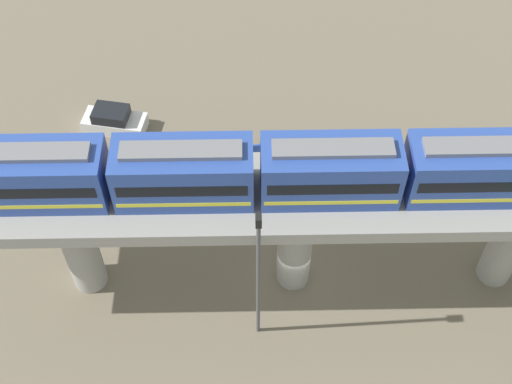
# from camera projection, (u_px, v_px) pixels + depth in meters

# --- Properties ---
(ground_plane) EXTENTS (120.00, 120.00, 0.00)m
(ground_plane) POSITION_uv_depth(u_px,v_px,m) (293.00, 276.00, 40.49)
(ground_plane) COLOR #706654
(viaduct) EXTENTS (5.20, 35.80, 7.96)m
(viaduct) POSITION_uv_depth(u_px,v_px,m) (298.00, 213.00, 35.62)
(viaduct) COLOR #999691
(viaduct) RESTS_ON ground
(train) EXTENTS (2.64, 27.45, 3.24)m
(train) POSITION_uv_depth(u_px,v_px,m) (257.00, 172.00, 33.00)
(train) COLOR #2D4CA5
(train) RESTS_ON viaduct
(parked_car_white) EXTENTS (2.56, 4.46, 1.76)m
(parked_car_white) POSITION_uv_depth(u_px,v_px,m) (114.00, 121.00, 47.19)
(parked_car_white) COLOR white
(parked_car_white) RESTS_ON ground
(parked_car_blue) EXTENTS (2.36, 4.41, 1.76)m
(parked_car_blue) POSITION_uv_depth(u_px,v_px,m) (234.00, 160.00, 45.02)
(parked_car_blue) COLOR #284CB7
(parked_car_blue) RESTS_ON ground
(signal_post) EXTENTS (0.44, 0.28, 10.56)m
(signal_post) POSITION_uv_depth(u_px,v_px,m) (258.00, 275.00, 33.80)
(signal_post) COLOR #4C4C51
(signal_post) RESTS_ON ground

